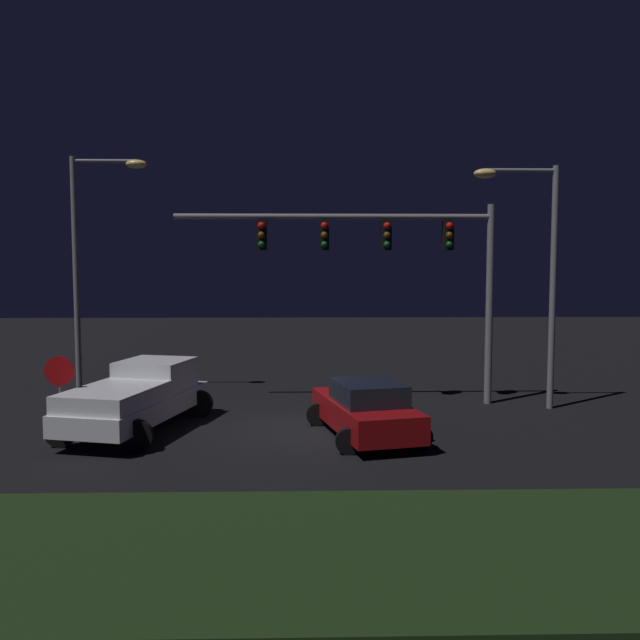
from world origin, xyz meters
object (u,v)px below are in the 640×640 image
(pickup_truck, at_px, (139,394))
(stop_sign, at_px, (60,382))
(street_lamp_left, at_px, (90,247))
(car_sedan, at_px, (366,409))
(traffic_signal_gantry, at_px, (387,250))
(street_lamp_right, at_px, (536,255))

(pickup_truck, distance_m, stop_sign, 2.21)
(street_lamp_left, bearing_deg, car_sedan, -32.63)
(pickup_truck, height_order, street_lamp_left, street_lamp_left)
(traffic_signal_gantry, xyz_separation_m, street_lamp_left, (-9.97, 1.48, 0.13))
(car_sedan, distance_m, street_lamp_right, 7.76)
(street_lamp_left, bearing_deg, stop_sign, -80.32)
(street_lamp_right, distance_m, stop_sign, 14.39)
(pickup_truck, relative_size, traffic_signal_gantry, 0.55)
(pickup_truck, xyz_separation_m, street_lamp_left, (-2.71, 4.71, 4.16))
(stop_sign, bearing_deg, car_sedan, 2.24)
(pickup_truck, distance_m, car_sedan, 6.28)
(pickup_truck, bearing_deg, stop_sign, 141.70)
(car_sedan, bearing_deg, traffic_signal_gantry, -27.18)
(street_lamp_left, height_order, street_lamp_right, street_lamp_left)
(pickup_truck, distance_m, street_lamp_right, 12.67)
(traffic_signal_gantry, height_order, street_lamp_left, street_lamp_left)
(pickup_truck, bearing_deg, street_lamp_left, 43.89)
(car_sedan, xyz_separation_m, stop_sign, (-7.88, -0.31, 0.82))
(car_sedan, height_order, stop_sign, stop_sign)
(stop_sign, bearing_deg, street_lamp_left, 99.68)
(street_lamp_right, bearing_deg, car_sedan, -148.72)
(car_sedan, xyz_separation_m, traffic_signal_gantry, (1.06, 4.22, 4.29))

